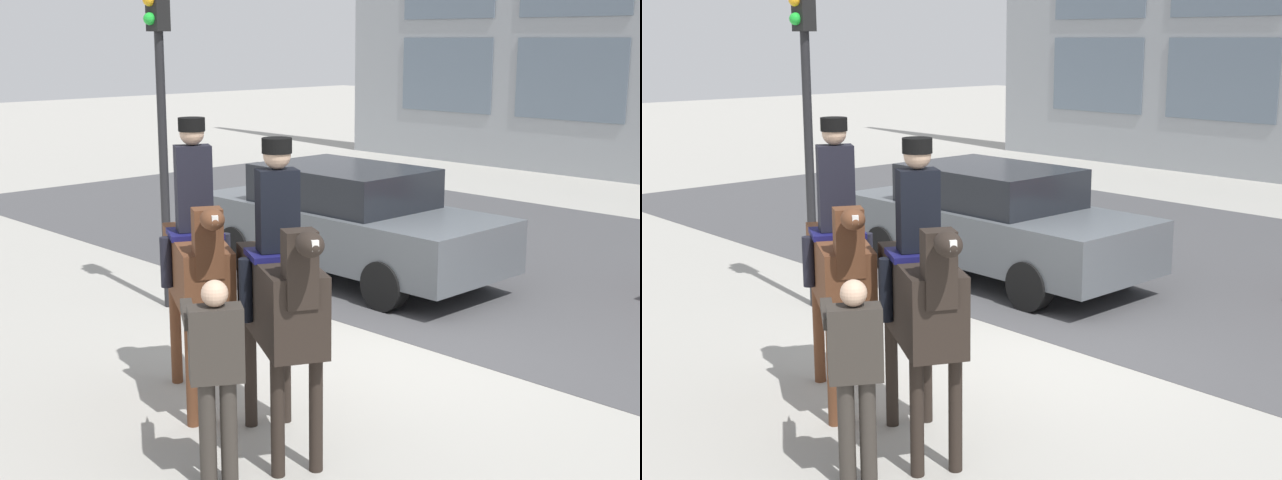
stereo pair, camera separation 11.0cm
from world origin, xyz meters
The scene contains 7 objects.
ground_plane centered at (0.00, 0.00, 0.00)m, with size 80.00×80.00×0.00m, color #9E9B93.
road_surface centered at (0.00, 4.75, 0.00)m, with size 25.78×8.50×0.01m.
mounted_horse_lead centered at (-0.54, -2.14, 1.37)m, with size 1.73×1.12×2.65m.
mounted_horse_companion centered at (0.71, -2.24, 1.37)m, with size 1.64×1.06×2.58m.
pedestrian_bystander centered at (0.85, -3.03, 0.96)m, with size 0.91×0.47×1.63m.
street_car_near_lane centered at (-2.76, 2.10, 0.81)m, with size 4.68×1.93×1.58m.
traffic_light centered at (-3.31, -0.61, 2.77)m, with size 0.24×0.29×4.14m.
Camera 2 is at (5.92, -6.72, 3.34)m, focal length 50.00 mm.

